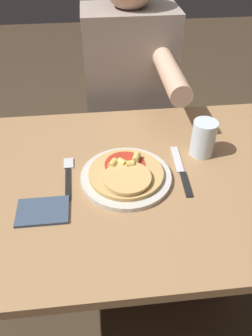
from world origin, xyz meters
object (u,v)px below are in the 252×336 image
Objects in this scene: dining_table at (111,208)px; pizza at (126,173)px; drinking_glass at (203,138)px; fork at (68,175)px; plate at (126,177)px; knife at (181,171)px; person_diner at (130,94)px.

dining_table is 0.16m from pizza.
dining_table is 0.35m from drinking_glass.
fork is 0.41m from drinking_glass.
drinking_glass reaches higher than plate.
plate is 0.16m from fork.
drinking_glass is at bearing 20.82° from plate.
drinking_glass is (0.24, 0.10, 0.03)m from pizza.
knife is (0.16, 0.02, -0.02)m from pizza.
knife is at bearing 1.80° from dining_table.
dining_table is at bearing 171.54° from plate.
person_diner is at bearing 82.19° from pizza.
fork is at bearing -114.19° from person_diner.
drinking_glass reaches higher than knife.
dining_table is at bearing -178.20° from knife.
person_diner is (0.08, 0.57, -0.04)m from plate.
person_diner reaches higher than pizza.
fork is 0.79× the size of knife.
person_diner is at bearing 82.12° from plate.
drinking_glass is (0.24, 0.09, 0.05)m from plate.
pizza reaches higher than dining_table.
plate is at bearing 91.53° from pizza.
drinking_glass reaches higher than dining_table.
drinking_glass is (0.08, 0.08, 0.05)m from knife.
person_diner is at bearing 109.02° from drinking_glass.
drinking_glass is at bearing 16.40° from dining_table.
plate is (0.05, -0.01, 0.13)m from dining_table.
fork reaches higher than dining_table.
knife is 1.98× the size of drinking_glass.
drinking_glass is at bearing 8.57° from fork.
pizza is 0.17× the size of person_diner.
pizza is 0.26m from drinking_glass.
dining_table is 0.14m from plate.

